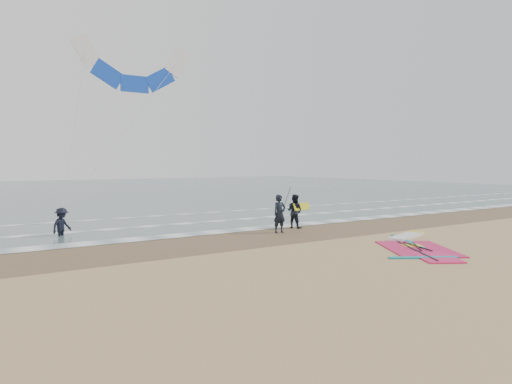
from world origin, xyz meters
TOP-DOWN VIEW (x-y plane):
  - ground at (0.00, 0.00)m, footprint 120.00×120.00m
  - sea_water at (0.00, 48.00)m, footprint 120.00×80.00m
  - wet_sand_band at (0.00, 6.00)m, footprint 120.00×5.00m
  - foam_waterline at (0.00, 10.44)m, footprint 120.00×9.15m
  - windsurf_rig at (3.38, 0.36)m, footprint 5.98×5.66m
  - person_standing at (0.63, 6.40)m, footprint 0.70×0.46m
  - person_walking at (2.28, 7.32)m, footprint 0.99×1.09m
  - person_wading at (-8.75, 11.02)m, footprint 1.27×1.19m
  - held_pole at (0.93, 6.40)m, footprint 0.17×0.86m
  - carried_kiteboard at (2.68, 7.22)m, footprint 1.30×0.51m
  - surf_kite at (-4.39, 13.34)m, footprint 7.76×2.39m

SIDE VIEW (x-z plane):
  - ground at x=0.00m, z-range 0.00..0.00m
  - wet_sand_band at x=0.00m, z-range 0.00..0.01m
  - sea_water at x=0.00m, z-range 0.00..0.02m
  - foam_waterline at x=0.00m, z-range 0.02..0.04m
  - windsurf_rig at x=3.38m, z-range -0.03..0.11m
  - person_wading at x=-8.75m, z-range 0.00..1.72m
  - person_walking at x=2.28m, z-range 0.00..1.82m
  - person_standing at x=0.63m, z-range 0.00..1.92m
  - carried_kiteboard at x=2.68m, z-range 0.96..1.35m
  - held_pole at x=0.93m, z-range 0.49..2.32m
  - surf_kite at x=-4.39m, z-range 4.05..13.21m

